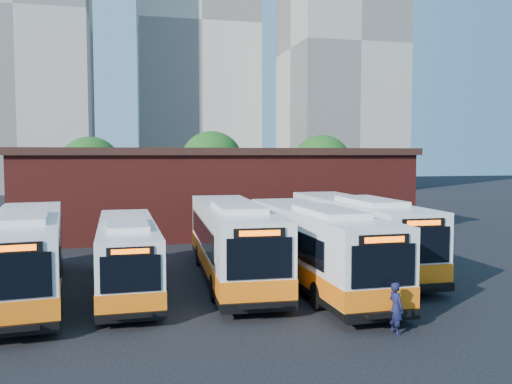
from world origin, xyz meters
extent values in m
plane|color=black|center=(0.00, 0.00, 0.00)|extent=(220.00, 220.00, 0.00)
cube|color=white|center=(-10.89, 2.42, 1.89)|extent=(4.02, 13.01, 3.04)
cube|color=orange|center=(-10.89, 2.42, 1.01)|extent=(4.08, 13.07, 0.75)
cube|color=black|center=(-10.89, 2.42, 0.48)|extent=(4.07, 13.05, 0.27)
cube|color=black|center=(-10.22, -3.98, 2.19)|extent=(2.31, 0.30, 1.44)
cube|color=black|center=(-10.22, -3.99, 3.07)|extent=(1.81, 0.25, 0.34)
cube|color=#FF5905|center=(-10.22, -4.03, 3.07)|extent=(1.43, 0.17, 0.19)
cube|color=black|center=(-10.22, -4.04, 0.48)|extent=(2.72, 0.43, 0.34)
cube|color=black|center=(-10.19, -4.29, 0.59)|extent=(1.58, 0.56, 0.06)
cube|color=black|center=(-10.17, -4.48, 0.66)|extent=(1.54, 0.20, 0.19)
cube|color=black|center=(-9.55, 2.98, 2.19)|extent=(1.08, 9.93, 1.12)
cube|color=white|center=(-10.72, 0.83, 3.52)|extent=(2.30, 4.64, 0.23)
cylinder|color=black|center=(-9.29, -1.06, 0.53)|extent=(0.45, 1.10, 1.07)
cylinder|color=black|center=(-12.46, 5.68, 0.53)|extent=(0.45, 1.10, 1.07)
cylinder|color=black|center=(-10.01, 5.94, 0.53)|extent=(0.45, 1.10, 1.07)
cube|color=white|center=(-6.74, 2.42, 1.66)|extent=(2.56, 11.24, 2.66)
cube|color=orange|center=(-6.74, 2.42, 0.89)|extent=(2.61, 11.28, 0.65)
cube|color=black|center=(-6.74, 2.42, 0.42)|extent=(2.60, 11.27, 0.23)
cube|color=black|center=(-6.64, -3.21, 1.91)|extent=(2.02, 0.09, 1.26)
cube|color=black|center=(-6.64, -3.22, 2.69)|extent=(1.59, 0.08, 0.30)
cube|color=#FF5905|center=(-6.64, -3.25, 2.69)|extent=(1.26, 0.04, 0.17)
cube|color=black|center=(-6.64, -3.27, 0.42)|extent=(2.38, 0.17, 0.30)
cube|color=black|center=(-6.64, -3.48, 0.51)|extent=(1.36, 0.38, 0.06)
cube|color=black|center=(-6.64, -3.65, 0.58)|extent=(1.35, 0.06, 0.17)
cube|color=black|center=(-7.95, 2.77, 1.91)|extent=(0.19, 8.74, 0.98)
cube|color=black|center=(-5.53, 2.81, 1.91)|extent=(0.19, 8.74, 0.98)
cube|color=white|center=(-6.71, 1.02, 3.08)|extent=(1.68, 3.95, 0.21)
cylinder|color=black|center=(-7.76, -0.77, 0.47)|extent=(0.31, 0.94, 0.93)
cylinder|color=black|center=(-5.61, -0.74, 0.47)|extent=(0.31, 0.94, 0.93)
cylinder|color=black|center=(-7.86, 5.39, 0.47)|extent=(0.31, 0.94, 0.93)
cylinder|color=black|center=(-5.71, 5.42, 0.47)|extent=(0.31, 0.94, 0.93)
cube|color=white|center=(-1.84, 3.31, 1.95)|extent=(3.44, 13.33, 3.14)
cube|color=orange|center=(-1.84, 3.31, 1.05)|extent=(3.49, 13.39, 0.77)
cube|color=black|center=(-1.84, 3.31, 0.50)|extent=(3.48, 13.37, 0.28)
cube|color=black|center=(-2.16, -3.32, 2.26)|extent=(2.39, 0.18, 1.49)
cube|color=black|center=(-2.16, -3.33, 3.17)|extent=(1.87, 0.16, 0.35)
cube|color=#FF5905|center=(-2.16, -3.37, 3.17)|extent=(1.49, 0.09, 0.20)
cube|color=black|center=(-2.16, -3.38, 0.50)|extent=(2.81, 0.29, 0.35)
cube|color=black|center=(-2.18, -3.63, 0.61)|extent=(1.61, 0.49, 0.07)
cube|color=black|center=(-2.19, -3.83, 0.68)|extent=(1.60, 0.12, 0.20)
cube|color=black|center=(-3.25, 3.82, 2.26)|extent=(0.55, 10.29, 1.16)
cube|color=black|center=(-0.39, 3.69, 2.26)|extent=(0.55, 10.29, 1.16)
cube|color=white|center=(-1.92, 1.66, 3.63)|extent=(2.13, 4.71, 0.24)
cylinder|color=black|center=(-3.29, -0.36, 0.55)|extent=(0.40, 1.12, 1.10)
cylinder|color=black|center=(-0.75, -0.49, 0.55)|extent=(0.40, 1.12, 1.10)
cylinder|color=black|center=(-2.94, 6.89, 0.55)|extent=(0.40, 1.12, 1.10)
cylinder|color=black|center=(-0.40, 6.77, 0.55)|extent=(0.40, 1.12, 1.10)
cube|color=white|center=(1.57, 1.18, 1.91)|extent=(2.90, 12.98, 3.07)
cube|color=orange|center=(1.57, 1.18, 1.02)|extent=(2.96, 13.03, 0.76)
cube|color=black|center=(1.57, 1.18, 0.49)|extent=(2.95, 13.02, 0.27)
cube|color=black|center=(1.65, -5.33, 2.21)|extent=(2.34, 0.09, 1.46)
cube|color=black|center=(1.65, -5.34, 3.11)|extent=(1.83, 0.09, 0.35)
cube|color=#FF5905|center=(1.65, -5.38, 3.11)|extent=(1.46, 0.04, 0.19)
cube|color=black|center=(1.65, -5.39, 0.49)|extent=(2.75, 0.18, 0.35)
cube|color=black|center=(1.65, -5.64, 0.59)|extent=(1.57, 0.43, 0.06)
cube|color=black|center=(1.65, -5.83, 0.67)|extent=(1.56, 0.06, 0.19)
cube|color=black|center=(0.16, 1.59, 2.21)|extent=(0.17, 10.10, 1.13)
cube|color=black|center=(2.97, 1.62, 2.21)|extent=(0.17, 10.10, 1.13)
cube|color=white|center=(1.59, -0.44, 3.56)|extent=(1.92, 4.55, 0.24)
cylinder|color=black|center=(0.37, -2.50, 0.54)|extent=(0.36, 1.08, 1.08)
cylinder|color=black|center=(2.86, -2.48, 0.54)|extent=(0.36, 1.08, 1.08)
cylinder|color=black|center=(0.28, 4.61, 0.54)|extent=(0.36, 1.08, 1.08)
cylinder|color=black|center=(2.77, 4.64, 0.54)|extent=(0.36, 1.08, 1.08)
cube|color=white|center=(5.00, 4.44, 1.97)|extent=(2.93, 13.31, 3.16)
cube|color=orange|center=(5.00, 4.44, 1.05)|extent=(2.99, 13.37, 0.78)
cube|color=black|center=(5.00, 4.44, 0.50)|extent=(2.97, 13.36, 0.28)
cube|color=black|center=(4.95, -2.24, 2.27)|extent=(2.40, 0.09, 1.50)
cube|color=black|center=(4.95, -2.25, 3.19)|extent=(1.88, 0.08, 0.35)
cube|color=#FF5905|center=(4.95, -2.29, 3.19)|extent=(1.50, 0.03, 0.20)
cube|color=black|center=(4.95, -2.31, 0.50)|extent=(2.83, 0.18, 0.35)
cube|color=black|center=(4.95, -2.56, 0.61)|extent=(1.61, 0.43, 0.07)
cube|color=black|center=(4.95, -2.76, 0.69)|extent=(1.61, 0.06, 0.20)
cube|color=black|center=(3.57, 4.89, 2.27)|extent=(0.14, 10.37, 1.16)
cube|color=black|center=(6.45, 4.87, 2.27)|extent=(0.14, 10.37, 1.16)
cube|color=white|center=(4.99, 2.78, 3.66)|extent=(1.96, 4.67, 0.24)
cylinder|color=black|center=(3.69, 0.68, 0.55)|extent=(0.36, 1.11, 1.11)
cylinder|color=black|center=(6.25, 0.66, 0.55)|extent=(0.36, 1.11, 1.11)
cylinder|color=black|center=(3.75, 7.99, 0.55)|extent=(0.36, 1.11, 1.11)
cylinder|color=black|center=(6.31, 7.97, 0.55)|extent=(0.36, 1.11, 1.11)
imported|color=#131638|center=(1.89, -5.77, 0.87)|extent=(0.52, 0.69, 1.74)
cube|color=maroon|center=(0.00, 20.00, 3.00)|extent=(28.00, 12.00, 6.00)
cube|color=black|center=(0.00, 20.00, 6.15)|extent=(28.60, 12.60, 0.50)
cube|color=black|center=(3.00, 13.97, 1.20)|extent=(1.20, 0.08, 2.40)
cylinder|color=#382314|center=(-10.00, 32.00, 1.35)|extent=(0.36, 0.36, 2.70)
sphere|color=#194814|center=(-10.00, 32.00, 4.65)|extent=(6.00, 6.00, 6.00)
cylinder|color=#382314|center=(2.00, 34.00, 1.48)|extent=(0.36, 0.36, 2.95)
sphere|color=#194814|center=(2.00, 34.00, 5.08)|extent=(6.56, 6.56, 6.56)
cylinder|color=#382314|center=(13.00, 31.00, 1.40)|extent=(0.36, 0.36, 2.81)
sphere|color=#194814|center=(13.00, 31.00, 4.84)|extent=(6.24, 6.24, 6.24)
cube|color=#AAA49C|center=(-22.00, 72.00, 27.50)|extent=(20.00, 18.00, 55.00)
cube|color=#BBB6AB|center=(7.00, 86.00, 30.00)|extent=(22.00, 20.00, 60.00)
cube|color=#AAA49C|center=(30.00, 68.00, 24.00)|extent=(18.00, 18.00, 48.00)
camera|label=1|loc=(-6.76, -21.81, 5.96)|focal=38.00mm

